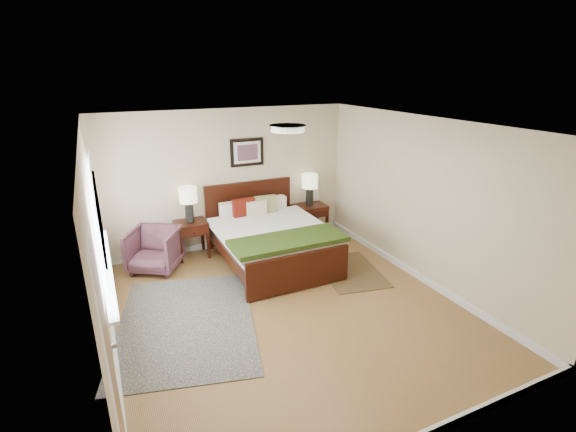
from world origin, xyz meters
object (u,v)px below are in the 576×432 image
(lamp_left, at_px, (188,198))
(lamp_right, at_px, (310,184))
(nightstand_right, at_px, (310,217))
(rug_persian, at_px, (186,323))
(armchair, at_px, (155,250))
(nightstand_left, at_px, (191,229))
(bed, at_px, (270,233))

(lamp_left, height_order, lamp_right, lamp_left)
(nightstand_right, height_order, lamp_left, lamp_left)
(rug_persian, bearing_deg, armchair, 107.58)
(nightstand_left, bearing_deg, bed, -35.26)
(armchair, bearing_deg, nightstand_right, 35.87)
(lamp_left, bearing_deg, nightstand_right, -0.32)
(lamp_left, height_order, armchair, lamp_left)
(bed, relative_size, lamp_right, 3.54)
(lamp_left, bearing_deg, armchair, -157.87)
(bed, xyz_separation_m, nightstand_right, (1.18, 0.82, -0.16))
(nightstand_left, bearing_deg, nightstand_right, 0.21)
(nightstand_left, distance_m, lamp_right, 2.38)
(nightstand_left, bearing_deg, rug_persian, -105.35)
(nightstand_right, relative_size, rug_persian, 0.26)
(rug_persian, bearing_deg, nightstand_left, 88.62)
(nightstand_left, relative_size, armchair, 0.84)
(nightstand_left, distance_m, nightstand_right, 2.33)
(nightstand_left, xyz_separation_m, lamp_left, (0.00, 0.02, 0.54))
(lamp_right, height_order, armchair, lamp_right)
(lamp_right, relative_size, armchair, 0.80)
(nightstand_left, height_order, lamp_right, lamp_right)
(bed, bearing_deg, lamp_right, 35.29)
(bed, xyz_separation_m, armchair, (-1.81, 0.56, -0.19))
(lamp_right, bearing_deg, armchair, -174.84)
(armchair, xyz_separation_m, rug_persian, (0.11, -1.76, -0.34))
(lamp_right, distance_m, armchair, 3.08)
(lamp_left, bearing_deg, bed, -35.98)
(nightstand_right, xyz_separation_m, armchair, (-2.99, -0.26, -0.03))
(nightstand_left, distance_m, lamp_left, 0.54)
(rug_persian, bearing_deg, bed, 49.24)
(nightstand_right, xyz_separation_m, lamp_left, (-2.32, 0.01, 0.68))
(nightstand_left, distance_m, armchair, 0.73)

